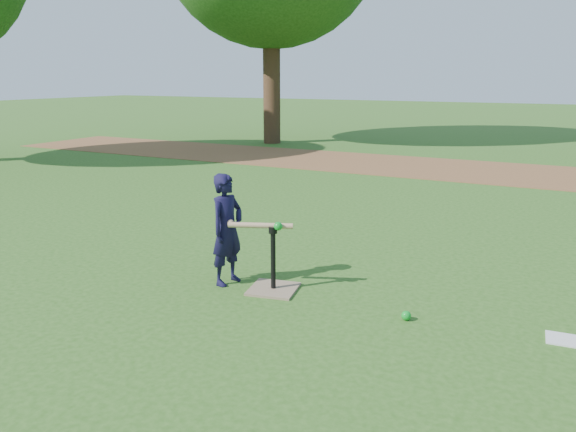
% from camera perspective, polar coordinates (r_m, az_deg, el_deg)
% --- Properties ---
extents(ground, '(80.00, 80.00, 0.00)m').
position_cam_1_polar(ground, '(5.51, 2.88, -6.70)').
color(ground, '#285116').
rests_on(ground, ground).
extents(dirt_strip, '(24.00, 3.00, 0.01)m').
position_cam_1_polar(dirt_strip, '(12.54, 17.28, 4.50)').
color(dirt_strip, brown).
rests_on(dirt_strip, ground).
extents(child, '(0.31, 0.42, 1.07)m').
position_cam_1_polar(child, '(5.35, -6.21, -1.36)').
color(child, black).
rests_on(child, ground).
extents(wiffle_ball_ground, '(0.08, 0.08, 0.08)m').
position_cam_1_polar(wiffle_ball_ground, '(4.77, 11.92, -9.88)').
color(wiffle_ball_ground, '#0D9523').
rests_on(wiffle_ball_ground, ground).
extents(clipboard, '(0.32, 0.25, 0.01)m').
position_cam_1_polar(clipboard, '(4.84, 26.50, -11.22)').
color(clipboard, silver).
rests_on(clipboard, ground).
extents(batting_tee, '(0.50, 0.50, 0.61)m').
position_cam_1_polar(batting_tee, '(5.27, -1.50, -6.41)').
color(batting_tee, '#8B7158').
rests_on(batting_tee, ground).
extents(swing_action, '(0.62, 0.27, 0.08)m').
position_cam_1_polar(swing_action, '(5.15, -2.78, -0.95)').
color(swing_action, tan).
rests_on(swing_action, ground).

